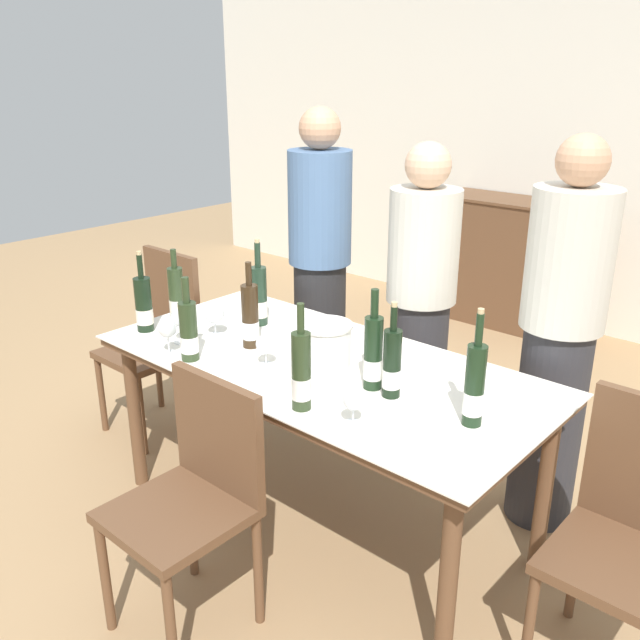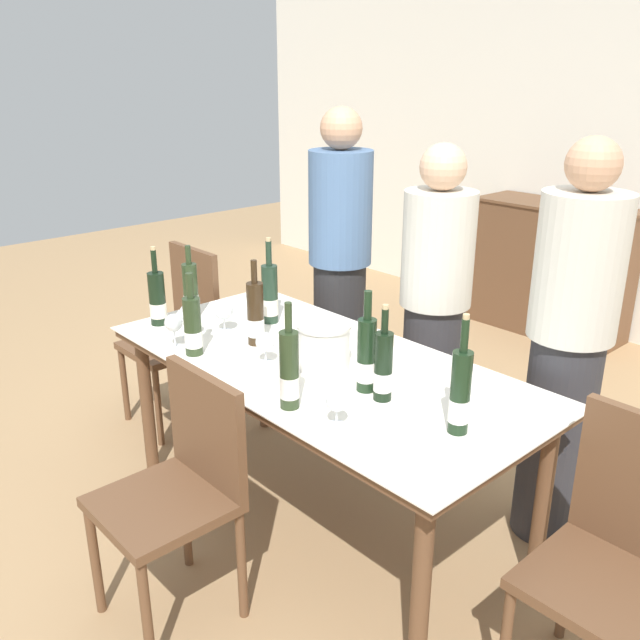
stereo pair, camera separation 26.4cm
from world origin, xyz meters
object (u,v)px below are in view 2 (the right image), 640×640
at_px(wine_bottle_8, 460,394).
at_px(wine_glass_3, 174,324).
at_px(wine_glass_2, 265,343).
at_px(person_guest_left, 434,313).
at_px(chair_right_end, 622,549).
at_px(wine_glass_0, 189,314).
at_px(person_host, 340,271).
at_px(wine_bottle_0, 383,368).
at_px(wine_bottle_2, 193,327).
at_px(wine_bottle_3, 256,315).
at_px(chair_left_end, 181,326).
at_px(wine_bottle_1, 289,372).
at_px(dining_table, 320,379).
at_px(wine_glass_4, 337,403).
at_px(wine_glass_1, 224,311).
at_px(wine_bottle_4, 157,300).
at_px(sideboard_cabinet, 551,269).
at_px(wine_bottle_7, 191,292).
at_px(chair_near_front, 182,480).
at_px(person_guest_right, 567,352).
at_px(wine_bottle_6, 270,295).
at_px(wine_bottle_5, 367,356).

distance_m(wine_bottle_8, wine_glass_3, 1.26).
xyz_separation_m(wine_glass_2, person_guest_left, (0.12, 0.91, -0.06)).
relative_size(wine_glass_3, chair_right_end, 0.16).
bearing_deg(wine_glass_0, person_host, 94.36).
height_order(wine_bottle_0, wine_bottle_2, wine_bottle_0).
xyz_separation_m(wine_bottle_3, chair_left_end, (-0.89, 0.16, -0.34)).
bearing_deg(wine_bottle_1, wine_bottle_0, 58.00).
relative_size(dining_table, wine_glass_4, 14.47).
bearing_deg(wine_glass_1, wine_bottle_4, -150.03).
xyz_separation_m(sideboard_cabinet, dining_table, (0.57, -2.81, 0.20)).
height_order(wine_glass_3, chair_left_end, chair_left_end).
bearing_deg(wine_glass_3, wine_bottle_7, 137.18).
relative_size(wine_bottle_4, wine_bottle_7, 1.06).
height_order(dining_table, chair_near_front, chair_near_front).
bearing_deg(chair_near_front, dining_table, 92.93).
bearing_deg(wine_bottle_1, wine_bottle_8, 30.39).
relative_size(sideboard_cabinet, person_host, 0.67).
distance_m(wine_glass_1, person_host, 0.84).
xyz_separation_m(chair_right_end, person_guest_left, (-1.24, 0.65, 0.25)).
distance_m(wine_bottle_1, person_host, 1.38).
height_order(wine_glass_0, wine_glass_3, wine_glass_0).
relative_size(sideboard_cabinet, wine_bottle_2, 3.30).
bearing_deg(wine_bottle_2, dining_table, 38.25).
relative_size(wine_glass_0, chair_right_end, 0.17).
distance_m(wine_bottle_2, wine_bottle_8, 1.15).
relative_size(wine_glass_1, chair_left_end, 0.15).
height_order(wine_bottle_2, chair_left_end, wine_bottle_2).
bearing_deg(wine_bottle_1, sideboard_cabinet, 103.88).
height_order(wine_bottle_7, person_guest_right, person_guest_right).
relative_size(wine_bottle_7, wine_glass_4, 2.69).
xyz_separation_m(wine_glass_2, wine_glass_4, (0.55, -0.14, -0.00)).
bearing_deg(chair_right_end, wine_bottle_0, -170.51).
xyz_separation_m(sideboard_cabinet, wine_glass_4, (0.98, -3.12, 0.36)).
relative_size(wine_bottle_3, wine_bottle_4, 1.01).
bearing_deg(wine_glass_3, wine_glass_1, 93.57).
height_order(person_guest_left, person_guest_right, person_guest_right).
height_order(wine_bottle_6, chair_left_end, wine_bottle_6).
distance_m(wine_bottle_6, person_guest_left, 0.77).
height_order(sideboard_cabinet, wine_bottle_6, wine_bottle_6).
relative_size(dining_table, chair_left_end, 1.93).
relative_size(sideboard_cabinet, wine_bottle_1, 2.98).
bearing_deg(wine_bottle_3, person_host, 112.14).
height_order(wine_bottle_0, wine_bottle_6, wine_bottle_6).
xyz_separation_m(wine_bottle_5, wine_glass_0, (-0.88, -0.19, -0.03)).
relative_size(wine_glass_3, wine_glass_4, 1.18).
distance_m(wine_bottle_1, person_guest_left, 1.10).
bearing_deg(wine_bottle_1, wine_bottle_5, 73.65).
bearing_deg(person_guest_left, wine_glass_0, -120.04).
xyz_separation_m(wine_bottle_4, person_guest_left, (0.80, 0.99, -0.09)).
bearing_deg(wine_glass_2, wine_glass_4, -14.11).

